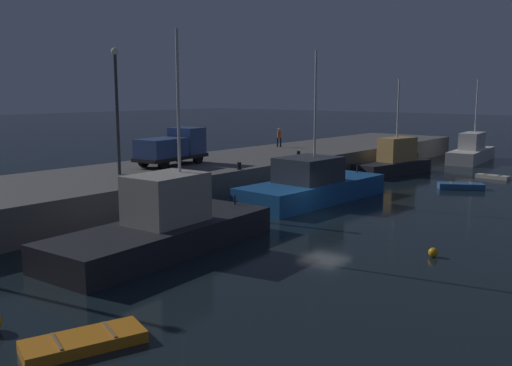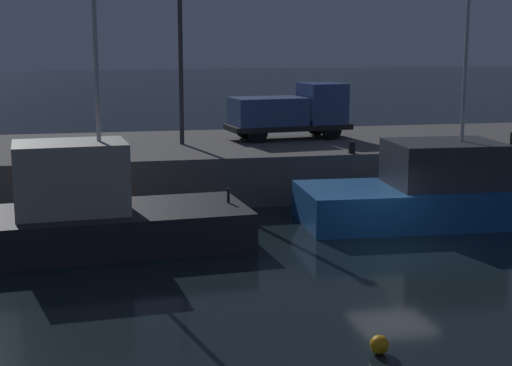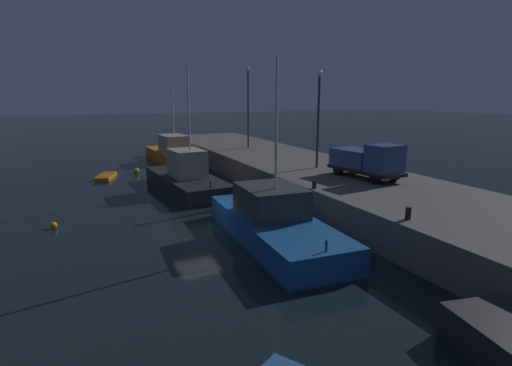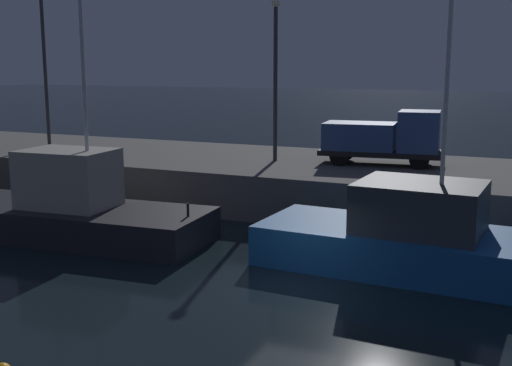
% 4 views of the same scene
% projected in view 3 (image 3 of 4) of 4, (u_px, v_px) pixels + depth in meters
% --- Properties ---
extents(ground_plane, '(320.00, 320.00, 0.00)m').
position_uv_depth(ground_plane, '(197.00, 229.00, 24.49)').
color(ground_plane, black).
extents(pier_quay, '(75.46, 10.04, 2.01)m').
position_uv_depth(pier_quay, '(360.00, 193.00, 29.20)').
color(pier_quay, '#5B5956').
rests_on(pier_quay, ground).
extents(fishing_trawler_red, '(11.79, 4.48, 9.78)m').
position_uv_depth(fishing_trawler_red, '(274.00, 222.00, 22.39)').
color(fishing_trawler_red, '#195193').
rests_on(fishing_trawler_red, ground).
extents(fishing_boat_white, '(11.92, 4.78, 9.96)m').
position_uv_depth(fishing_boat_white, '(187.00, 178.00, 34.22)').
color(fishing_boat_white, '#232328').
rests_on(fishing_boat_white, ground).
extents(fishing_trawler_green, '(12.33, 4.33, 8.79)m').
position_uv_depth(fishing_trawler_green, '(172.00, 152.00, 49.08)').
color(fishing_trawler_green, orange).
rests_on(fishing_trawler_green, ground).
extents(dinghy_orange_near, '(3.60, 2.34, 0.38)m').
position_uv_depth(dinghy_orange_near, '(106.00, 176.00, 39.26)').
color(dinghy_orange_near, orange).
rests_on(dinghy_orange_near, ground).
extents(mooring_buoy_near, '(0.42, 0.42, 0.42)m').
position_uv_depth(mooring_buoy_near, '(54.00, 225.00, 24.42)').
color(mooring_buoy_near, orange).
rests_on(mooring_buoy_near, ground).
extents(mooring_buoy_mid, '(0.61, 0.61, 0.61)m').
position_uv_depth(mooring_buoy_mid, '(136.00, 171.00, 41.51)').
color(mooring_buoy_mid, orange).
rests_on(mooring_buoy_mid, ground).
extents(lamp_post_west, '(0.44, 0.44, 8.86)m').
position_uv_depth(lamp_post_west, '(248.00, 102.00, 45.21)').
color(lamp_post_west, '#38383D').
rests_on(lamp_post_west, pier_quay).
extents(lamp_post_east, '(0.44, 0.44, 7.81)m').
position_uv_depth(lamp_post_east, '(318.00, 112.00, 32.66)').
color(lamp_post_east, '#38383D').
rests_on(lamp_post_east, pier_quay).
extents(utility_truck, '(5.93, 2.83, 2.58)m').
position_uv_depth(utility_truck, '(367.00, 161.00, 29.02)').
color(utility_truck, black).
rests_on(utility_truck, pier_quay).
extents(bollard_west, '(0.28, 0.28, 0.49)m').
position_uv_depth(bollard_west, '(314.00, 185.00, 26.06)').
color(bollard_west, black).
rests_on(bollard_west, pier_quay).
extents(bollard_central, '(0.28, 0.28, 0.61)m').
position_uv_depth(bollard_central, '(408.00, 213.00, 19.53)').
color(bollard_central, black).
rests_on(bollard_central, pier_quay).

